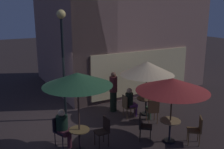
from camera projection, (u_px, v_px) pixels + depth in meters
name	position (u px, v px, depth m)	size (l,w,h in m)	color
ground_plane	(54.00, 125.00, 9.79)	(60.00, 60.00, 0.00)	#322726
street_lamp_near_corner	(62.00, 44.00, 9.57)	(0.33, 0.33, 4.24)	black
cafe_table_0	(80.00, 137.00, 7.85)	(0.62, 0.62, 0.75)	black
cafe_table_1	(146.00, 102.00, 10.64)	(0.76, 0.76, 0.71)	black
cafe_table_2	(170.00, 127.00, 8.45)	(0.67, 0.67, 0.76)	black
patio_umbrella_0	(78.00, 80.00, 7.40)	(2.03, 2.03, 2.51)	black
patio_umbrella_1	(147.00, 68.00, 10.28)	(2.17, 2.17, 2.24)	black
patio_umbrella_2	(173.00, 85.00, 8.10)	(2.31, 2.31, 2.17)	black
cafe_chair_0	(60.00, 128.00, 8.29)	(0.57, 0.57, 0.93)	black
cafe_chair_1	(104.00, 129.00, 8.24)	(0.41, 0.41, 0.94)	black
cafe_chair_2	(127.00, 105.00, 10.30)	(0.47, 0.47, 0.94)	brown
cafe_chair_3	(153.00, 109.00, 9.79)	(0.53, 0.53, 0.98)	brown
cafe_chair_4	(197.00, 128.00, 8.30)	(0.59, 0.59, 0.94)	brown
cafe_chair_5	(143.00, 124.00, 8.58)	(0.60, 0.60, 0.89)	black
patron_seated_0	(63.00, 125.00, 8.18)	(0.50, 0.56, 1.22)	#421B25
patron_seated_1	(130.00, 101.00, 10.33)	(0.52, 0.34, 1.24)	#5C2F6F
patron_seated_2	(152.00, 105.00, 9.90)	(0.42, 0.51, 1.24)	#324B30
patron_standing_3	(113.00, 92.00, 10.91)	(0.33, 0.33, 1.72)	black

